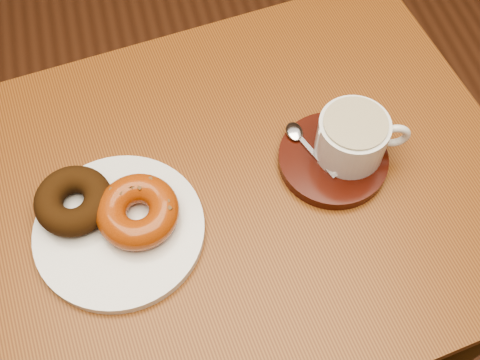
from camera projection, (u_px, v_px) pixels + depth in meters
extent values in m
plane|color=#4F2B19|center=(293.00, 256.00, 1.60)|extent=(6.00, 6.00, 0.00)
cube|color=brown|center=(226.00, 196.00, 0.84)|extent=(0.88, 0.70, 0.03)
cylinder|color=#442F13|center=(465.00, 349.00, 1.11)|extent=(0.04, 0.04, 0.73)
cylinder|color=#442F13|center=(17.00, 237.00, 1.22)|extent=(0.04, 0.04, 0.73)
cylinder|color=#442F13|center=(340.00, 131.00, 1.36)|extent=(0.04, 0.04, 0.73)
cylinder|color=silver|center=(120.00, 230.00, 0.79)|extent=(0.22, 0.22, 0.01)
torus|color=black|center=(73.00, 201.00, 0.78)|extent=(0.11, 0.11, 0.04)
torus|color=#993F10|center=(138.00, 211.00, 0.77)|extent=(0.14, 0.14, 0.04)
cube|color=#54361C|center=(162.00, 199.00, 0.76)|extent=(0.01, 0.00, 0.00)
cube|color=#54361C|center=(155.00, 187.00, 0.77)|extent=(0.01, 0.01, 0.00)
cube|color=#54361C|center=(140.00, 182.00, 0.77)|extent=(0.01, 0.01, 0.00)
cube|color=#54361C|center=(124.00, 185.00, 0.77)|extent=(0.01, 0.01, 0.00)
cube|color=#54361C|center=(112.00, 196.00, 0.76)|extent=(0.01, 0.01, 0.00)
cube|color=#54361C|center=(109.00, 211.00, 0.75)|extent=(0.01, 0.00, 0.00)
cube|color=#54361C|center=(116.00, 224.00, 0.74)|extent=(0.01, 0.01, 0.00)
cube|color=#54361C|center=(131.00, 230.00, 0.74)|extent=(0.01, 0.01, 0.00)
cube|color=#54361C|center=(148.00, 226.00, 0.74)|extent=(0.01, 0.01, 0.00)
cube|color=#54361C|center=(160.00, 214.00, 0.75)|extent=(0.01, 0.01, 0.00)
cylinder|color=black|center=(333.00, 159.00, 0.84)|extent=(0.17, 0.17, 0.02)
cylinder|color=silver|center=(352.00, 138.00, 0.81)|extent=(0.10, 0.10, 0.06)
cylinder|color=brown|center=(356.00, 123.00, 0.78)|extent=(0.09, 0.09, 0.00)
torus|color=silver|center=(394.00, 136.00, 0.81)|extent=(0.05, 0.02, 0.04)
ellipsoid|color=silver|center=(294.00, 131.00, 0.85)|extent=(0.02, 0.03, 0.01)
cube|color=silver|center=(315.00, 155.00, 0.83)|extent=(0.04, 0.08, 0.00)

